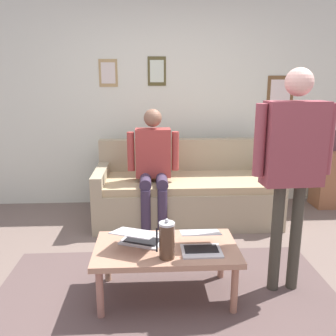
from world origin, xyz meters
TOP-DOWN VIEW (x-y plane):
  - ground_plane at (0.00, 0.00)m, footprint 7.68×7.68m
  - area_rug at (0.09, 0.10)m, footprint 2.58×1.64m
  - back_wall at (-0.00, -2.20)m, footprint 7.04×0.11m
  - couch at (-0.21, -1.55)m, footprint 2.03×0.90m
  - coffee_table at (0.09, -0.00)m, footprint 1.04×0.58m
  - laptop_left at (0.28, -0.05)m, footprint 0.42×0.46m
  - laptop_center at (-0.15, 0.07)m, footprint 0.28×0.29m
  - french_press at (0.10, 0.17)m, footprint 0.13×0.11m
  - side_shelf at (-2.10, -1.86)m, footprint 0.42×0.32m
  - person_standing at (-0.81, -0.05)m, footprint 0.58×0.21m
  - person_seated at (0.16, -1.33)m, footprint 0.55×0.51m

SIDE VIEW (x-z plane):
  - ground_plane at x=0.00m, z-range 0.00..0.00m
  - area_rug at x=0.09m, z-range 0.00..0.01m
  - couch at x=-0.21m, z-range -0.14..0.74m
  - coffee_table at x=0.09m, z-range 0.15..0.56m
  - side_shelf at x=-2.10m, z-range 0.00..0.72m
  - laptop_center at x=-0.15m, z-range 0.38..0.51m
  - laptop_left at x=0.28m, z-range 0.38..0.52m
  - french_press at x=0.10m, z-range 0.39..0.67m
  - person_seated at x=0.16m, z-range 0.09..1.37m
  - person_standing at x=-0.81m, z-range 0.23..1.89m
  - back_wall at x=0.00m, z-range 0.00..2.70m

